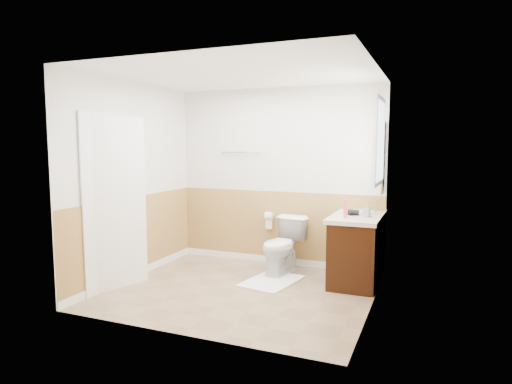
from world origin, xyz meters
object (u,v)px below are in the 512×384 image
at_px(toilet, 282,246).
at_px(lotion_bottle, 346,209).
at_px(bath_mat, 272,281).
at_px(soap_dispenser, 367,210).
at_px(vanity_cabinet, 358,250).

height_order(toilet, lotion_bottle, lotion_bottle).
relative_size(bath_mat, soap_dispenser, 4.65).
height_order(vanity_cabinet, lotion_bottle, lotion_bottle).
height_order(bath_mat, lotion_bottle, lotion_bottle).
bearing_deg(toilet, lotion_bottle, -7.95).
xyz_separation_m(toilet, bath_mat, (0.00, -0.41, -0.36)).
height_order(toilet, bath_mat, toilet).
bearing_deg(lotion_bottle, soap_dispenser, 40.60).
distance_m(toilet, bath_mat, 0.55).
height_order(vanity_cabinet, soap_dispenser, soap_dispenser).
bearing_deg(toilet, vanity_cabinet, 12.61).
bearing_deg(vanity_cabinet, bath_mat, -155.58).
distance_m(lotion_bottle, soap_dispenser, 0.29).
relative_size(toilet, soap_dispenser, 4.35).
xyz_separation_m(toilet, lotion_bottle, (0.88, -0.29, 0.59)).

